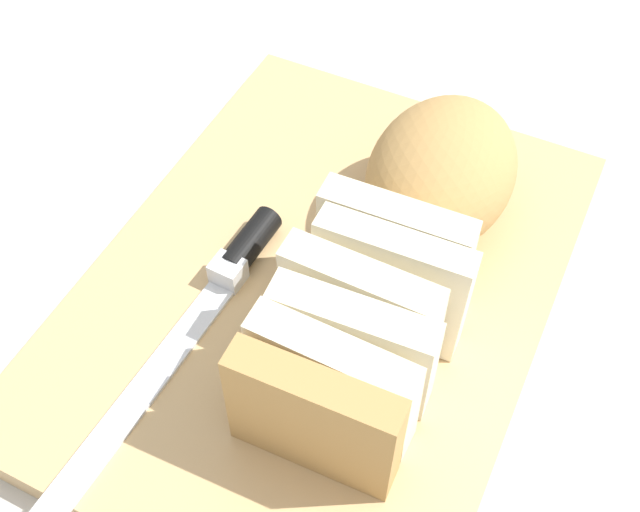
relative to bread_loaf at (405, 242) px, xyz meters
name	(u,v)px	position (x,y,z in m)	size (l,w,h in m)	color
ground_plane	(320,300)	(0.03, -0.05, -0.07)	(3.00, 3.00, 0.00)	beige
cutting_board	(320,291)	(0.03, -0.05, -0.06)	(0.43, 0.32, 0.02)	tan
bread_loaf	(405,242)	(0.00, 0.00, 0.00)	(0.31, 0.13, 0.09)	tan
bread_knife	(214,292)	(0.08, -0.11, -0.04)	(0.29, 0.02, 0.02)	silver
crumb_near_knife	(299,311)	(0.06, -0.05, -0.04)	(0.01, 0.01, 0.01)	tan
crumb_near_loaf	(337,209)	(-0.04, -0.07, -0.04)	(0.01, 0.01, 0.01)	tan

